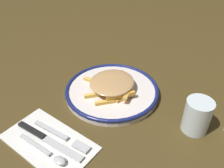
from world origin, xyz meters
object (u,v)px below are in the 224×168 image
at_px(napkin, 49,142).
at_px(fork, 61,135).
at_px(spoon, 49,154).
at_px(water_glass, 197,116).
at_px(plate, 112,90).
at_px(fries_heap, 111,83).
at_px(knife, 43,137).

xyz_separation_m(napkin, fork, (-0.03, 0.01, 0.01)).
bearing_deg(spoon, water_glass, 142.60).
distance_m(plate, fork, 0.23).
bearing_deg(fries_heap, plate, 109.24).
xyz_separation_m(fork, knife, (0.03, -0.03, 0.00)).
bearing_deg(spoon, napkin, -126.45).
xyz_separation_m(plate, napkin, (0.25, 0.00, -0.01)).
relative_size(fork, knife, 0.84).
height_order(fork, knife, knife).
xyz_separation_m(knife, water_glass, (-0.28, 0.28, 0.03)).
bearing_deg(fork, knife, -44.53).
xyz_separation_m(napkin, knife, (0.00, -0.02, 0.01)).
height_order(fries_heap, water_glass, water_glass).
relative_size(fries_heap, water_glass, 2.09).
height_order(plate, napkin, plate).
distance_m(napkin, spoon, 0.04).
bearing_deg(spoon, fries_heap, -172.10).
bearing_deg(fork, napkin, -22.42).
bearing_deg(water_glass, plate, -86.02).
bearing_deg(fork, spoon, 22.39).
distance_m(fork, water_glass, 0.35).
bearing_deg(fries_heap, water_glass, 94.14).
bearing_deg(fries_heap, knife, -3.32).
bearing_deg(water_glass, spoon, -37.40).
bearing_deg(plate, water_glass, 93.98).
height_order(knife, spoon, spoon).
height_order(plate, water_glass, water_glass).
height_order(napkin, water_glass, water_glass).
relative_size(fries_heap, napkin, 0.82).
bearing_deg(spoon, knife, -113.83).
bearing_deg(napkin, fork, 157.58).
relative_size(plate, knife, 1.40).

